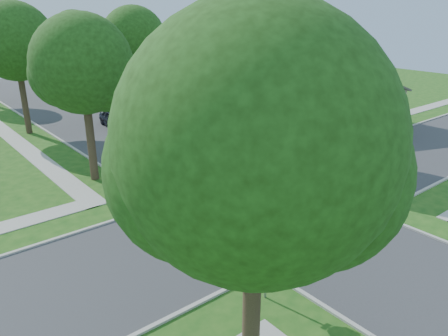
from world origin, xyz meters
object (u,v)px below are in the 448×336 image
house_ne_far (191,74)px  car_curb_east (115,119)px  tree_sw_corner (258,155)px  house_ne_near (311,99)px  car_driveway (274,145)px  stop_sign_sw (267,245)px  tree_e_mid (135,42)px  tree_w_near (84,69)px  tree_e_near (225,63)px  tree_ne_corner (297,70)px  tree_e_far (76,37)px  tree_w_mid (16,45)px  stop_sign_ne (269,131)px

house_ne_far → car_curb_east: 18.16m
tree_sw_corner → car_curb_east: 27.48m
tree_sw_corner → house_ne_near: size_ratio=0.70×
car_driveway → stop_sign_sw: bearing=144.8°
house_ne_near → tree_e_mid: bearing=138.3°
tree_sw_corner → tree_e_mid: bearing=66.5°
tree_w_near → house_ne_near: tree_w_near is taller
tree_e_near → tree_ne_corner: bearing=-71.5°
tree_w_near → car_driveway: tree_w_near is taller
tree_e_far → tree_e_near: bearing=-90.0°
tree_e_far → tree_w_near: bearing=-110.6°
tree_w_mid → car_curb_east: bearing=-23.3°
tree_sw_corner → tree_e_near: bearing=52.7°
car_curb_east → house_ne_near: bearing=-20.5°
stop_sign_ne → house_ne_far: bearing=65.1°
tree_e_mid → stop_sign_ne: bearing=-90.2°
stop_sign_ne → tree_e_far: tree_e_far is taller
stop_sign_sw → tree_sw_corner: tree_sw_corner is taller
tree_e_mid → tree_e_far: bearing=90.0°
house_ne_near → car_driveway: size_ratio=3.04×
tree_w_mid → car_driveway: tree_w_mid is taller
stop_sign_ne → car_driveway: size_ratio=0.67×
tree_e_near → tree_e_mid: 12.02m
tree_w_mid → tree_ne_corner: (11.00, -16.80, -0.90)m
tree_e_mid → car_driveway: bearing=-85.4°
stop_sign_ne → tree_e_near: tree_e_near is taller
stop_sign_sw → tree_e_mid: size_ratio=0.32×
tree_w_mid → car_driveway: 19.67m
tree_e_far → house_ne_far: size_ratio=0.64×
tree_ne_corner → car_curb_east: (-5.16, 14.28, -4.91)m
tree_e_mid → tree_ne_corner: size_ratio=1.06×
tree_w_near → tree_e_mid: bearing=51.9°
tree_sw_corner → house_ne_near: 29.92m
tree_e_near → tree_w_mid: tree_w_mid is taller
stop_sign_sw → house_ne_far: bearing=58.4°
tree_sw_corner → house_ne_far: 43.20m
tree_e_near → tree_ne_corner: (1.61, -4.80, -0.05)m
house_ne_near → stop_sign_ne: bearing=-150.9°
tree_ne_corner → house_ne_near: size_ratio=0.64×
tree_e_near → tree_e_mid: size_ratio=0.90×
tree_ne_corner → car_curb_east: bearing=109.9°
tree_w_mid → tree_ne_corner: bearing=-56.8°
car_driveway → tree_e_mid: bearing=15.7°
stop_sign_sw → tree_e_mid: bearing=69.8°
tree_ne_corner → car_curb_east: tree_ne_corner is taller
tree_ne_corner → car_driveway: bearing=105.6°
tree_w_near → car_curb_east: size_ratio=2.25×
stop_sign_sw → house_ne_far: house_ne_far is taller
stop_sign_ne → tree_sw_corner: (-12.14, -11.69, 4.23)m
tree_e_mid → car_curb_east: size_ratio=2.31×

